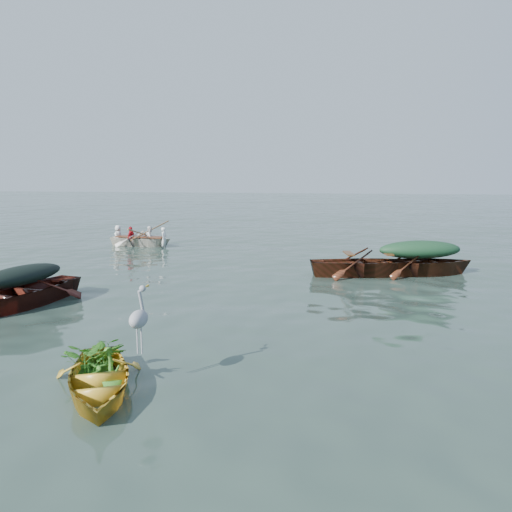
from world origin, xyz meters
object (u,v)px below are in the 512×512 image
Objects in this scene: yellow_dinghy at (99,393)px; dark_covered_boat at (24,306)px; green_tarp_boat at (419,275)px; rowed_boat at (141,246)px; open_wooden_boat at (367,276)px; heron at (139,329)px.

yellow_dinghy is 5.37m from dark_covered_boat.
dark_covered_boat reaches higher than green_tarp_boat.
yellow_dinghy is at bearing -154.48° from rowed_boat.
green_tarp_boat is 1.52m from open_wooden_boat.
heron reaches higher than green_tarp_boat.
green_tarp_boat is 1.20× the size of rowed_boat.
heron reaches higher than rowed_boat.
heron is (5.64, -12.76, 0.82)m from rowed_boat.
heron is at bearing 136.26° from green_tarp_boat.
open_wooden_boat is at bearing 39.71° from yellow_dinghy.
open_wooden_boat is 1.25× the size of rowed_boat.
rowed_boat is (-1.35, 9.28, 0.00)m from dark_covered_boat.
rowed_boat is at bearing 86.57° from heron.
heron reaches higher than dark_covered_boat.
yellow_dinghy is at bearing 134.77° from green_tarp_boat.
dark_covered_boat is 0.92× the size of green_tarp_boat.
open_wooden_boat reaches higher than green_tarp_boat.
dark_covered_boat is at bearing 110.38° from open_wooden_boat.
open_wooden_boat is at bearing 42.81° from dark_covered_boat.
rowed_boat is (-5.17, 13.05, 0.00)m from yellow_dinghy.
yellow_dinghy is 0.63× the size of green_tarp_boat.
open_wooden_boat is 9.88m from rowed_boat.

